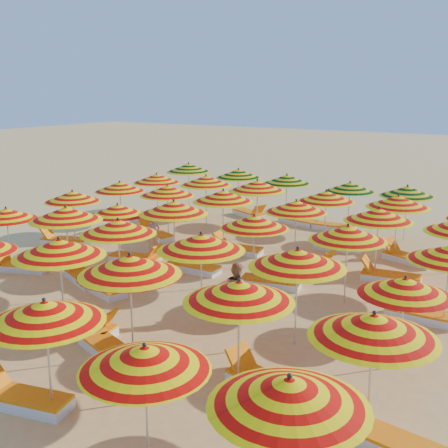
# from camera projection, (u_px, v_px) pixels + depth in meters

# --- Properties ---
(ground) EXTENTS (120.00, 120.00, 0.00)m
(ground) POSITION_uv_depth(u_px,v_px,m) (215.00, 279.00, 16.92)
(ground) COLOR #E7B967
(ground) RESTS_ON ground
(umbrella_3) EXTENTS (2.24, 2.24, 2.17)m
(umbrella_3) POSITION_uv_depth(u_px,v_px,m) (45.00, 312.00, 9.48)
(umbrella_3) COLOR silver
(umbrella_3) RESTS_ON ground
(umbrella_4) EXTENTS (2.47, 2.47, 2.06)m
(umbrella_4) POSITION_uv_depth(u_px,v_px,m) (145.00, 358.00, 8.06)
(umbrella_4) COLOR silver
(umbrella_4) RESTS_ON ground
(umbrella_5) EXTENTS (2.46, 2.46, 2.20)m
(umbrella_5) POSITION_uv_depth(u_px,v_px,m) (289.00, 393.00, 6.93)
(umbrella_5) COLOR silver
(umbrella_5) RESTS_ON ground
(umbrella_8) EXTENTS (2.76, 2.76, 2.28)m
(umbrella_8) POSITION_uv_depth(u_px,v_px,m) (59.00, 248.00, 12.94)
(umbrella_8) COLOR silver
(umbrella_8) RESTS_ON ground
(umbrella_9) EXTENTS (2.27, 2.27, 2.32)m
(umbrella_9) POSITION_uv_depth(u_px,v_px,m) (130.00, 265.00, 11.55)
(umbrella_9) COLOR silver
(umbrella_9) RESTS_ON ground
(umbrella_10) EXTENTS (2.67, 2.67, 2.22)m
(umbrella_10) POSITION_uv_depth(u_px,v_px,m) (239.00, 292.00, 10.31)
(umbrella_10) COLOR silver
(umbrella_10) RESTS_ON ground
(umbrella_11) EXTENTS (2.71, 2.71, 2.21)m
(umbrella_11) POSITION_uv_depth(u_px,v_px,m) (374.00, 326.00, 8.84)
(umbrella_11) COLOR silver
(umbrella_11) RESTS_ON ground
(umbrella_12) EXTENTS (2.00, 2.00, 2.01)m
(umbrella_12) POSITION_uv_depth(u_px,v_px,m) (6.00, 214.00, 17.53)
(umbrella_12) COLOR silver
(umbrella_12) RESTS_ON ground
(umbrella_13) EXTENTS (2.61, 2.61, 2.28)m
(umbrella_13) POSITION_uv_depth(u_px,v_px,m) (66.00, 214.00, 16.46)
(umbrella_13) COLOR silver
(umbrella_13) RESTS_ON ground
(umbrella_14) EXTENTS (2.16, 2.16, 2.21)m
(umbrella_14) POSITION_uv_depth(u_px,v_px,m) (118.00, 227.00, 15.16)
(umbrella_14) COLOR silver
(umbrella_14) RESTS_ON ground
(umbrella_15) EXTENTS (2.23, 2.23, 2.27)m
(umbrella_15) POSITION_uv_depth(u_px,v_px,m) (201.00, 242.00, 13.44)
(umbrella_15) COLOR silver
(umbrella_15) RESTS_ON ground
(umbrella_16) EXTENTS (2.46, 2.46, 2.28)m
(umbrella_16) POSITION_uv_depth(u_px,v_px,m) (297.00, 258.00, 12.14)
(umbrella_16) COLOR silver
(umbrella_16) RESTS_ON ground
(umbrella_17) EXTENTS (2.12, 2.12, 1.98)m
(umbrella_17) POSITION_uv_depth(u_px,v_px,m) (405.00, 287.00, 11.18)
(umbrella_17) COLOR silver
(umbrella_17) RESTS_ON ground
(umbrella_18) EXTENTS (2.51, 2.51, 2.11)m
(umbrella_18) POSITION_uv_depth(u_px,v_px,m) (72.00, 196.00, 19.90)
(umbrella_18) COLOR silver
(umbrella_18) RESTS_ON ground
(umbrella_19) EXTENTS (2.33, 2.33, 1.98)m
(umbrella_19) POSITION_uv_depth(u_px,v_px,m) (118.00, 210.00, 18.25)
(umbrella_19) COLOR silver
(umbrella_19) RESTS_ON ground
(umbrella_20) EXTENTS (2.55, 2.55, 2.31)m
(umbrella_20) POSITION_uv_depth(u_px,v_px,m) (174.00, 208.00, 17.20)
(umbrella_20) COLOR silver
(umbrella_20) RESTS_ON ground
(umbrella_21) EXTENTS (2.18, 2.18, 2.12)m
(umbrella_21) POSITION_uv_depth(u_px,v_px,m) (254.00, 222.00, 16.06)
(umbrella_21) COLOR silver
(umbrella_21) RESTS_ON ground
(umbrella_22) EXTENTS (2.62, 2.62, 2.18)m
(umbrella_22) POSITION_uv_depth(u_px,v_px,m) (348.00, 233.00, 14.61)
(umbrella_22) COLOR silver
(umbrella_22) RESTS_ON ground
(umbrella_24) EXTENTS (2.13, 2.13, 2.08)m
(umbrella_24) POSITION_uv_depth(u_px,v_px,m) (120.00, 187.00, 22.02)
(umbrella_24) COLOR silver
(umbrella_24) RESTS_ON ground
(umbrella_25) EXTENTS (2.59, 2.59, 2.16)m
(umbrella_25) POSITION_uv_depth(u_px,v_px,m) (167.00, 191.00, 20.77)
(umbrella_25) COLOR silver
(umbrella_25) RESTS_ON ground
(umbrella_26) EXTENTS (2.56, 2.56, 2.25)m
(umbrella_26) POSITION_uv_depth(u_px,v_px,m) (223.00, 196.00, 19.29)
(umbrella_26) COLOR silver
(umbrella_26) RESTS_ON ground
(umbrella_27) EXTENTS (2.46, 2.46, 2.15)m
(umbrella_27) POSITION_uv_depth(u_px,v_px,m) (296.00, 207.00, 18.03)
(umbrella_27) COLOR silver
(umbrella_27) RESTS_ON ground
(umbrella_28) EXTENTS (2.31, 2.31, 2.20)m
(umbrella_28) POSITION_uv_depth(u_px,v_px,m) (379.00, 215.00, 16.66)
(umbrella_28) COLOR silver
(umbrella_28) RESTS_ON ground
(umbrella_30) EXTENTS (2.03, 2.03, 2.13)m
(umbrella_30) POSITION_uv_depth(u_px,v_px,m) (157.00, 178.00, 23.82)
(umbrella_30) COLOR silver
(umbrella_30) RESTS_ON ground
(umbrella_31) EXTENTS (2.22, 2.22, 2.23)m
(umbrella_31) POSITION_uv_depth(u_px,v_px,m) (206.00, 181.00, 22.68)
(umbrella_31) COLOR silver
(umbrella_31) RESTS_ON ground
(umbrella_32) EXTENTS (2.43, 2.43, 2.30)m
(umbrella_32) POSITION_uv_depth(u_px,v_px,m) (257.00, 186.00, 21.09)
(umbrella_32) COLOR silver
(umbrella_32) RESTS_ON ground
(umbrella_33) EXTENTS (2.27, 2.27, 2.13)m
(umbrella_33) POSITION_uv_depth(u_px,v_px,m) (326.00, 196.00, 19.82)
(umbrella_33) COLOR silver
(umbrella_33) RESTS_ON ground
(umbrella_34) EXTENTS (2.41, 2.41, 2.23)m
(umbrella_34) POSITION_uv_depth(u_px,v_px,m) (398.00, 202.00, 18.49)
(umbrella_34) COLOR silver
(umbrella_34) RESTS_ON ground
(umbrella_36) EXTENTS (2.69, 2.69, 2.23)m
(umbrella_36) POSITION_uv_depth(u_px,v_px,m) (189.00, 168.00, 26.30)
(umbrella_36) COLOR silver
(umbrella_36) RESTS_ON ground
(umbrella_37) EXTENTS (2.48, 2.48, 2.16)m
(umbrella_37) POSITION_uv_depth(u_px,v_px,m) (238.00, 174.00, 24.97)
(umbrella_37) COLOR silver
(umbrella_37) RESTS_ON ground
(umbrella_38) EXTENTS (2.07, 2.07, 2.14)m
(umbrella_38) POSITION_uv_depth(u_px,v_px,m) (287.00, 179.00, 23.51)
(umbrella_38) COLOR silver
(umbrella_38) RESTS_ON ground
(umbrella_39) EXTENTS (2.14, 2.14, 2.06)m
(umbrella_39) POSITION_uv_depth(u_px,v_px,m) (350.00, 187.00, 22.06)
(umbrella_39) COLOR silver
(umbrella_39) RESTS_ON ground
(umbrella_40) EXTENTS (2.10, 2.10, 2.15)m
(umbrella_40) POSITION_uv_depth(u_px,v_px,m) (407.00, 191.00, 20.70)
(umbrella_40) COLOR silver
(umbrella_40) RESTS_ON ground
(lounger_0) EXTENTS (1.82, 0.96, 0.69)m
(lounger_0) POSITION_uv_depth(u_px,v_px,m) (23.00, 399.00, 10.09)
(lounger_0) COLOR white
(lounger_0) RESTS_ON ground
(lounger_2) EXTENTS (1.79, 0.81, 0.69)m
(lounger_2) POSITION_uv_depth(u_px,v_px,m) (83.00, 328.00, 13.09)
(lounger_2) COLOR white
(lounger_2) RESTS_ON ground
(lounger_3) EXTENTS (1.83, 1.12, 0.69)m
(lounger_3) POSITION_uv_depth(u_px,v_px,m) (106.00, 347.00, 12.14)
(lounger_3) COLOR white
(lounger_3) RESTS_ON ground
(lounger_4) EXTENTS (1.82, 0.93, 0.69)m
(lounger_4) POSITION_uv_depth(u_px,v_px,m) (266.00, 383.00, 10.63)
(lounger_4) COLOR white
(lounger_4) RESTS_ON ground
(lounger_5) EXTENTS (1.79, 0.81, 0.69)m
(lounger_5) POSITION_uv_depth(u_px,v_px,m) (394.00, 443.00, 8.84)
(lounger_5) COLOR white
(lounger_5) RESTS_ON ground
(lounger_6) EXTENTS (1.83, 1.16, 0.69)m
(lounger_6) POSITION_uv_depth(u_px,v_px,m) (21.00, 266.00, 17.64)
(lounger_6) COLOR white
(lounger_6) RESTS_ON ground
(lounger_7) EXTENTS (1.82, 1.21, 0.69)m
(lounger_7) POSITION_uv_depth(u_px,v_px,m) (82.00, 277.00, 16.65)
(lounger_7) COLOR white
(lounger_7) RESTS_ON ground
(lounger_8) EXTENTS (1.83, 1.08, 0.69)m
(lounger_8) POSITION_uv_depth(u_px,v_px,m) (104.00, 288.00, 15.72)
(lounger_8) COLOR white
(lounger_8) RESTS_ON ground
(lounger_9) EXTENTS (1.82, 1.19, 0.69)m
(lounger_9) POSITION_uv_depth(u_px,v_px,m) (64.00, 240.00, 20.61)
(lounger_9) COLOR white
(lounger_9) RESTS_ON ground
(lounger_10) EXTENTS (1.81, 0.87, 0.69)m
(lounger_10) POSITION_uv_depth(u_px,v_px,m) (136.00, 258.00, 18.44)
(lounger_10) COLOR white
(lounger_10) RESTS_ON ground
(lounger_11) EXTENTS (1.75, 0.63, 0.69)m
(lounger_11) POSITION_uv_depth(u_px,v_px,m) (192.00, 267.00, 17.58)
(lounger_11) COLOR white
(lounger_11) RESTS_ON ground
(lounger_12) EXTENTS (1.82, 0.96, 0.69)m
(lounger_12) POSITION_uv_depth(u_px,v_px,m) (272.00, 282.00, 16.19)
(lounger_12) COLOR white
(lounger_12) RESTS_ON ground
(lounger_13) EXTENTS (1.73, 0.58, 0.69)m
(lounger_13) POSITION_uv_depth(u_px,v_px,m) (419.00, 314.00, 13.87)
(lounger_13) COLOR white
(lounger_13) RESTS_ON ground
(lounger_14) EXTENTS (1.79, 0.77, 0.69)m
(lounger_14) POSITION_uv_depth(u_px,v_px,m) (132.00, 230.00, 22.19)
(lounger_14) COLOR white
(lounger_14) RESTS_ON ground
(lounger_15) EXTENTS (1.83, 1.15, 0.69)m
(lounger_15) POSITION_uv_depth(u_px,v_px,m) (156.00, 234.00, 21.48)
(lounger_15) COLOR white
(lounger_15) RESTS_ON ground
(lounger_16) EXTENTS (1.78, 0.75, 0.69)m
(lounger_16) POSITION_uv_depth(u_px,v_px,m) (237.00, 249.00, 19.53)
(lounger_16) COLOR white
(lounger_16) RESTS_ON ground
(lounger_17) EXTENTS (1.82, 0.94, 0.69)m
(lounger_17) POSITION_uv_depth(u_px,v_px,m) (310.00, 262.00, 18.02)
(lounger_17) COLOR white
(lounger_17) RESTS_ON ground
(lounger_18) EXTENTS (1.80, 0.82, 0.69)m
(lounger_18) POSITION_uv_depth(u_px,v_px,m) (389.00, 277.00, 16.66)
(lounger_18) COLOR white
(lounger_18) RESTS_ON ground
(lounger_19) EXTENTS (1.81, 0.91, 0.69)m
(lounger_19) POSITION_uv_depth(u_px,v_px,m) (340.00, 246.00, 19.89)
(lounger_19) COLOR white
(lounger_19) RESTS_ON ground
(lounger_20) EXTENTS (1.83, 1.12, 0.69)m
(lounger_20) POSITION_uv_depth(u_px,v_px,m) (408.00, 258.00, 18.48)
(lounger_20) COLOR white
(lounger_20) RESTS_ON ground
(lounger_21) EXTENTS (1.82, 1.19, 0.69)m
(lounger_21) POSITION_uv_depth(u_px,v_px,m) (249.00, 213.00, 25.06)
(lounger_21) COLOR white
(lounger_21) RESTS_ON ground
(lounger_22) EXTENTS (1.82, 0.95, 0.69)m
(lounger_22) POSITION_uv_depth(u_px,v_px,m) (297.00, 221.00, 23.69)
(lounger_22) COLOR white
(lounger_22) RESTS_ON ground
(lounger_23) EXTENTS (1.74, 0.60, 0.69)m
(lounger_23) POSITION_uv_depth(u_px,v_px,m) (335.00, 227.00, 22.64)
(lounger_23) COLOR white
(lounger_23) RESTS_ON ground
(beachgoer_b) EXTENTS (0.86, 0.78, 1.44)m
(beachgoer_b) POSITION_uv_depth(u_px,v_px,m) (237.00, 291.00, 13.88)
(beachgoer_b) COLOR tan
(beachgoer_b) RESTS_ON ground
(beachgoer_a) EXTENTS (0.47, 0.56, 1.29)m
(beachgoer_a) POSITION_uv_depth(u_px,v_px,m) (154.00, 234.00, 19.55)
(beachgoer_a) COLOR tan
(beachgoer_a) RESTS_ON ground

